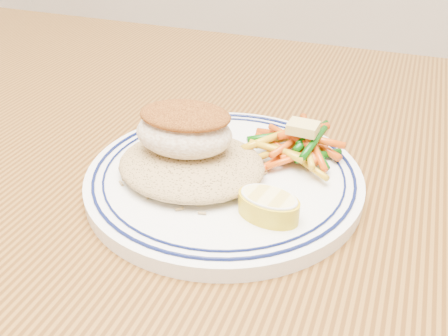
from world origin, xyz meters
TOP-DOWN VIEW (x-y plane):
  - dining_table at (0.00, 0.00)m, footprint 1.50×0.90m
  - plate at (-0.01, -0.02)m, footprint 0.27×0.27m
  - rice_pilaf at (-0.04, -0.03)m, footprint 0.14×0.13m
  - fish_fillet at (-0.05, -0.03)m, footprint 0.10×0.07m
  - vegetable_pile at (0.04, 0.03)m, footprint 0.10×0.11m
  - butter_pat at (0.05, 0.04)m, footprint 0.03×0.02m
  - lemon_wedge at (0.05, -0.07)m, footprint 0.06×0.06m

SIDE VIEW (x-z plane):
  - dining_table at x=0.00m, z-range 0.28..1.03m
  - plate at x=-0.01m, z-range 0.75..0.77m
  - lemon_wedge at x=0.05m, z-range 0.77..0.79m
  - rice_pilaf at x=-0.04m, z-range 0.77..0.79m
  - vegetable_pile at x=0.04m, z-range 0.76..0.79m
  - butter_pat at x=0.05m, z-range 0.79..0.80m
  - fish_fillet at x=-0.05m, z-range 0.79..0.83m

